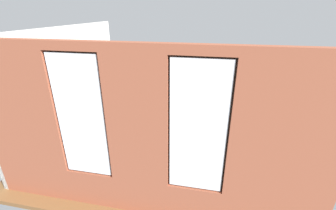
{
  "coord_description": "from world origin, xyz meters",
  "views": [
    {
      "loc": [
        -1.13,
        5.96,
        3.57
      ],
      "look_at": [
        0.01,
        0.4,
        1.15
      ],
      "focal_mm": 24.0,
      "sensor_mm": 36.0,
      "label": 1
    }
  ],
  "objects_px": {
    "cup_ceramic": "(171,126)",
    "couch_left": "(255,139)",
    "potted_plant_near_tv": "(94,110)",
    "potted_plant_by_left_couch": "(236,115)",
    "tv_flatscreen": "(95,94)",
    "table_plant_small": "(168,121)",
    "candle_jar": "(183,122)",
    "potted_plant_foreground_right": "(123,88)",
    "couch_by_window": "(133,171)",
    "media_console": "(97,112)",
    "potted_plant_between_couches": "(197,168)",
    "coffee_table": "(168,126)",
    "potted_plant_beside_window_right": "(61,158)",
    "potted_plant_mid_room_small": "(211,121)",
    "papasan_chair": "(154,94)",
    "remote_silver": "(152,125)"
  },
  "relations": [
    {
      "from": "couch_by_window",
      "to": "table_plant_small",
      "type": "distance_m",
      "value": 2.08
    },
    {
      "from": "papasan_chair",
      "to": "remote_silver",
      "type": "bearing_deg",
      "value": 103.92
    },
    {
      "from": "cup_ceramic",
      "to": "couch_left",
      "type": "bearing_deg",
      "value": -179.61
    },
    {
      "from": "coffee_table",
      "to": "media_console",
      "type": "relative_size",
      "value": 1.23
    },
    {
      "from": "potted_plant_mid_room_small",
      "to": "potted_plant_near_tv",
      "type": "height_order",
      "value": "potted_plant_near_tv"
    },
    {
      "from": "couch_by_window",
      "to": "tv_flatscreen",
      "type": "bearing_deg",
      "value": -50.08
    },
    {
      "from": "tv_flatscreen",
      "to": "remote_silver",
      "type": "bearing_deg",
      "value": 158.57
    },
    {
      "from": "potted_plant_near_tv",
      "to": "couch_left",
      "type": "bearing_deg",
      "value": -177.61
    },
    {
      "from": "candle_jar",
      "to": "potted_plant_beside_window_right",
      "type": "distance_m",
      "value": 3.35
    },
    {
      "from": "coffee_table",
      "to": "table_plant_small",
      "type": "bearing_deg",
      "value": 0.0
    },
    {
      "from": "candle_jar",
      "to": "potted_plant_by_left_couch",
      "type": "xyz_separation_m",
      "value": [
        -1.61,
        -1.16,
        -0.15
      ]
    },
    {
      "from": "table_plant_small",
      "to": "remote_silver",
      "type": "xyz_separation_m",
      "value": [
        0.45,
        0.13,
        -0.1
      ]
    },
    {
      "from": "couch_by_window",
      "to": "candle_jar",
      "type": "height_order",
      "value": "couch_by_window"
    },
    {
      "from": "potted_plant_near_tv",
      "to": "potted_plant_by_left_couch",
      "type": "relative_size",
      "value": 2.65
    },
    {
      "from": "remote_silver",
      "to": "potted_plant_between_couches",
      "type": "height_order",
      "value": "potted_plant_between_couches"
    },
    {
      "from": "cup_ceramic",
      "to": "candle_jar",
      "type": "height_order",
      "value": "candle_jar"
    },
    {
      "from": "candle_jar",
      "to": "potted_plant_between_couches",
      "type": "bearing_deg",
      "value": 105.4
    },
    {
      "from": "tv_flatscreen",
      "to": "table_plant_small",
      "type": "bearing_deg",
      "value": 164.37
    },
    {
      "from": "couch_by_window",
      "to": "potted_plant_near_tv",
      "type": "relative_size",
      "value": 1.3
    },
    {
      "from": "candle_jar",
      "to": "potted_plant_beside_window_right",
      "type": "bearing_deg",
      "value": 43.02
    },
    {
      "from": "potted_plant_between_couches",
      "to": "remote_silver",
      "type": "bearing_deg",
      "value": -52.03
    },
    {
      "from": "potted_plant_by_left_couch",
      "to": "table_plant_small",
      "type": "bearing_deg",
      "value": 32.95
    },
    {
      "from": "table_plant_small",
      "to": "potted_plant_beside_window_right",
      "type": "relative_size",
      "value": 0.2
    },
    {
      "from": "tv_flatscreen",
      "to": "potted_plant_beside_window_right",
      "type": "distance_m",
      "value": 2.99
    },
    {
      "from": "tv_flatscreen",
      "to": "potted_plant_mid_room_small",
      "type": "relative_size",
      "value": 2.29
    },
    {
      "from": "potted_plant_near_tv",
      "to": "potted_plant_beside_window_right",
      "type": "bearing_deg",
      "value": 93.47
    },
    {
      "from": "cup_ceramic",
      "to": "candle_jar",
      "type": "bearing_deg",
      "value": -137.12
    },
    {
      "from": "papasan_chair",
      "to": "cup_ceramic",
      "type": "bearing_deg",
      "value": 115.28
    },
    {
      "from": "candle_jar",
      "to": "potted_plant_foreground_right",
      "type": "height_order",
      "value": "potted_plant_foreground_right"
    },
    {
      "from": "candle_jar",
      "to": "media_console",
      "type": "relative_size",
      "value": 0.09
    },
    {
      "from": "tv_flatscreen",
      "to": "potted_plant_by_left_couch",
      "type": "xyz_separation_m",
      "value": [
        -4.72,
        -0.55,
        -0.57
      ]
    },
    {
      "from": "couch_left",
      "to": "potted_plant_between_couches",
      "type": "xyz_separation_m",
      "value": [
        1.42,
        1.87,
        0.26
      ]
    },
    {
      "from": "cup_ceramic",
      "to": "remote_silver",
      "type": "height_order",
      "value": "cup_ceramic"
    },
    {
      "from": "remote_silver",
      "to": "potted_plant_by_left_couch",
      "type": "bearing_deg",
      "value": 89.59
    },
    {
      "from": "couch_left",
      "to": "remote_silver",
      "type": "relative_size",
      "value": 11.73
    },
    {
      "from": "potted_plant_between_couches",
      "to": "couch_left",
      "type": "bearing_deg",
      "value": -127.21
    },
    {
      "from": "cup_ceramic",
      "to": "papasan_chair",
      "type": "xyz_separation_m",
      "value": [
        1.18,
        -2.5,
        -0.04
      ]
    },
    {
      "from": "couch_by_window",
      "to": "coffee_table",
      "type": "distance_m",
      "value": 2.07
    },
    {
      "from": "candle_jar",
      "to": "papasan_chair",
      "type": "height_order",
      "value": "papasan_chair"
    },
    {
      "from": "papasan_chair",
      "to": "potted_plant_near_tv",
      "type": "height_order",
      "value": "potted_plant_near_tv"
    },
    {
      "from": "couch_by_window",
      "to": "potted_plant_beside_window_right",
      "type": "relative_size",
      "value": 1.71
    },
    {
      "from": "couch_by_window",
      "to": "table_plant_small",
      "type": "bearing_deg",
      "value": -100.18
    },
    {
      "from": "potted_plant_mid_room_small",
      "to": "potted_plant_near_tv",
      "type": "distance_m",
      "value": 3.55
    },
    {
      "from": "papasan_chair",
      "to": "coffee_table",
      "type": "bearing_deg",
      "value": 114.25
    },
    {
      "from": "remote_silver",
      "to": "media_console",
      "type": "relative_size",
      "value": 0.14
    },
    {
      "from": "coffee_table",
      "to": "candle_jar",
      "type": "relative_size",
      "value": 13.19
    },
    {
      "from": "tv_flatscreen",
      "to": "potted_plant_beside_window_right",
      "type": "bearing_deg",
      "value": 102.91
    },
    {
      "from": "potted_plant_near_tv",
      "to": "coffee_table",
      "type": "bearing_deg",
      "value": -171.96
    },
    {
      "from": "cup_ceramic",
      "to": "potted_plant_beside_window_right",
      "type": "relative_size",
      "value": 0.1
    },
    {
      "from": "media_console",
      "to": "tv_flatscreen",
      "type": "distance_m",
      "value": 0.65
    }
  ]
}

